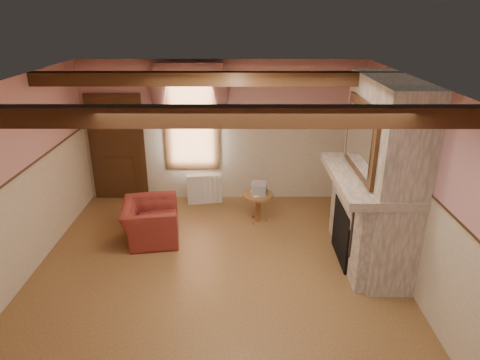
{
  "coord_description": "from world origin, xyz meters",
  "views": [
    {
      "loc": [
        0.37,
        -5.23,
        3.65
      ],
      "look_at": [
        0.36,
        0.8,
        1.25
      ],
      "focal_mm": 32.0,
      "sensor_mm": 36.0,
      "label": 1
    }
  ],
  "objects_px": {
    "bowl": "(369,170)",
    "oil_lamp": "(359,152)",
    "mantel_clock": "(358,153)",
    "radiator": "(205,189)",
    "side_table": "(258,208)",
    "armchair": "(151,221)"
  },
  "relations": [
    {
      "from": "bowl",
      "to": "oil_lamp",
      "type": "bearing_deg",
      "value": 90.0
    },
    {
      "from": "mantel_clock",
      "to": "oil_lamp",
      "type": "distance_m",
      "value": 0.09
    },
    {
      "from": "mantel_clock",
      "to": "radiator",
      "type": "bearing_deg",
      "value": 151.78
    },
    {
      "from": "bowl",
      "to": "mantel_clock",
      "type": "xyz_separation_m",
      "value": [
        0.0,
        0.67,
        0.06
      ]
    },
    {
      "from": "radiator",
      "to": "bowl",
      "type": "height_order",
      "value": "bowl"
    },
    {
      "from": "radiator",
      "to": "oil_lamp",
      "type": "xyz_separation_m",
      "value": [
        2.61,
        -1.48,
        1.26
      ]
    },
    {
      "from": "bowl",
      "to": "mantel_clock",
      "type": "height_order",
      "value": "mantel_clock"
    },
    {
      "from": "radiator",
      "to": "bowl",
      "type": "distance_m",
      "value": 3.52
    },
    {
      "from": "bowl",
      "to": "radiator",
      "type": "bearing_deg",
      "value": 141.6
    },
    {
      "from": "oil_lamp",
      "to": "radiator",
      "type": "bearing_deg",
      "value": 150.46
    },
    {
      "from": "side_table",
      "to": "oil_lamp",
      "type": "distance_m",
      "value": 2.12
    },
    {
      "from": "radiator",
      "to": "mantel_clock",
      "type": "bearing_deg",
      "value": -36.97
    },
    {
      "from": "side_table",
      "to": "armchair",
      "type": "bearing_deg",
      "value": -160.06
    },
    {
      "from": "armchair",
      "to": "side_table",
      "type": "xyz_separation_m",
      "value": [
        1.83,
        0.66,
        -0.06
      ]
    },
    {
      "from": "armchair",
      "to": "bowl",
      "type": "bearing_deg",
      "value": -107.93
    },
    {
      "from": "armchair",
      "to": "bowl",
      "type": "height_order",
      "value": "bowl"
    },
    {
      "from": "radiator",
      "to": "mantel_clock",
      "type": "height_order",
      "value": "mantel_clock"
    },
    {
      "from": "side_table",
      "to": "radiator",
      "type": "xyz_separation_m",
      "value": [
        -1.04,
        0.84,
        0.02
      ]
    },
    {
      "from": "armchair",
      "to": "oil_lamp",
      "type": "relative_size",
      "value": 3.65
    },
    {
      "from": "radiator",
      "to": "mantel_clock",
      "type": "distance_m",
      "value": 3.2
    },
    {
      "from": "side_table",
      "to": "radiator",
      "type": "height_order",
      "value": "radiator"
    },
    {
      "from": "armchair",
      "to": "side_table",
      "type": "bearing_deg",
      "value": -78.53
    }
  ]
}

